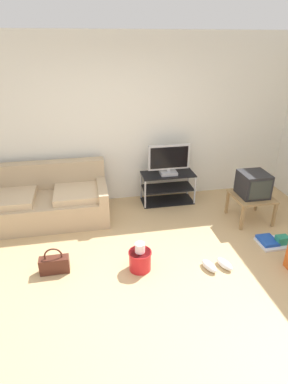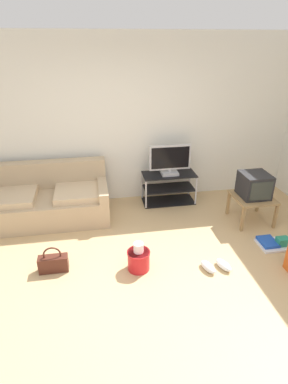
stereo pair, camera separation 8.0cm
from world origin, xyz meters
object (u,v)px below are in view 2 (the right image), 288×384
(handbag, at_px, (53,263))
(sneakers_pair, at_px, (216,266))
(side_table, at_px, (253,200))
(flat_tv, at_px, (170,160))
(tv_stand, at_px, (169,188))
(crt_tv, at_px, (254,185))
(couch, at_px, (47,200))
(cleaning_bucket, at_px, (139,259))
(floor_tray, at_px, (275,243))

(handbag, distance_m, sneakers_pair, 1.99)
(side_table, height_order, sneakers_pair, side_table)
(flat_tv, bearing_deg, handbag, -139.82)
(tv_stand, xyz_separation_m, flat_tv, (-0.00, -0.02, 0.51))
(side_table, bearing_deg, sneakers_pair, -133.13)
(tv_stand, bearing_deg, flat_tv, -90.00)
(side_table, relative_size, handbag, 1.64)
(crt_tv, height_order, handbag, crt_tv)
(flat_tv, distance_m, handbag, 2.47)
(couch, height_order, handbag, couch)
(side_table, height_order, crt_tv, crt_tv)
(flat_tv, xyz_separation_m, cleaning_bucket, (-0.79, -1.67, -0.62))
(floor_tray, bearing_deg, tv_stand, 126.39)
(crt_tv, distance_m, cleaning_bucket, 2.13)
(tv_stand, distance_m, sneakers_pair, 1.88)
(crt_tv, height_order, cleaning_bucket, crt_tv)
(handbag, distance_m, floor_tray, 2.95)
(handbag, distance_m, cleaning_bucket, 1.04)
(flat_tv, bearing_deg, cleaning_bucket, -115.24)
(crt_tv, relative_size, sneakers_pair, 1.09)
(floor_tray, bearing_deg, sneakers_pair, -161.47)
(tv_stand, xyz_separation_m, cleaning_bucket, (-0.79, -1.69, -0.11))
(flat_tv, bearing_deg, couch, -174.84)
(cleaning_bucket, distance_m, sneakers_pair, 0.96)
(flat_tv, distance_m, floor_tray, 2.02)
(sneakers_pair, bearing_deg, tv_stand, 94.58)
(handbag, bearing_deg, side_table, 13.71)
(crt_tv, relative_size, handbag, 1.21)
(flat_tv, height_order, handbag, flat_tv)
(side_table, distance_m, cleaning_bucket, 2.09)
(couch, distance_m, sneakers_pair, 2.73)
(crt_tv, xyz_separation_m, floor_tray, (0.03, -0.71, -0.56))
(tv_stand, height_order, crt_tv, crt_tv)
(tv_stand, distance_m, crt_tv, 1.42)
(couch, relative_size, tv_stand, 2.10)
(couch, distance_m, handbag, 1.38)
(tv_stand, xyz_separation_m, floor_tray, (1.13, -1.53, -0.22))
(couch, distance_m, floor_tray, 3.41)
(flat_tv, height_order, crt_tv, flat_tv)
(couch, bearing_deg, sneakers_pair, -37.71)
(crt_tv, height_order, floor_tray, crt_tv)
(handbag, xyz_separation_m, floor_tray, (2.95, 0.02, -0.07))
(tv_stand, height_order, sneakers_pair, tv_stand)
(floor_tray, bearing_deg, handbag, -179.57)
(side_table, xyz_separation_m, floor_tray, (0.03, -0.69, -0.32))
(cleaning_bucket, bearing_deg, tv_stand, 65.05)
(crt_tv, bearing_deg, cleaning_bucket, -155.37)
(flat_tv, bearing_deg, sneakers_pair, -85.36)
(crt_tv, bearing_deg, flat_tv, 143.89)
(side_table, bearing_deg, couch, 168.32)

